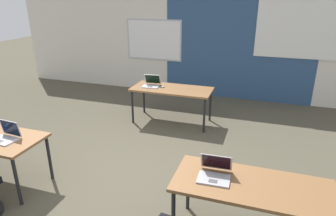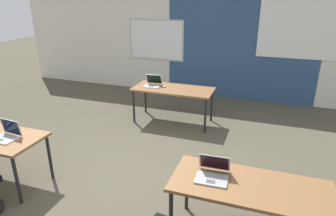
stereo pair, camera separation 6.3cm
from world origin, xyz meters
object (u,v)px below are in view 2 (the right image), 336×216
laptop_near_right_inner (213,173)px  laptop_near_left_inner (7,135)px  desk_near_right (250,190)px  laptop_far_left (153,84)px  mouse_far_left (164,86)px  desk_far_center (173,91)px

laptop_near_right_inner → laptop_near_left_inner: bearing=177.6°
desk_near_right → laptop_far_left: size_ratio=4.45×
laptop_near_left_inner → mouse_far_left: bearing=72.1°
laptop_far_left → mouse_far_left: 0.25m
desk_near_right → mouse_far_left: bearing=124.7°
desk_far_center → laptop_near_right_inner: 3.11m
desk_far_center → laptop_near_right_inner: size_ratio=4.65×
mouse_far_left → laptop_near_right_inner: laptop_near_right_inner is taller
mouse_far_left → laptop_far_left: bearing=179.0°
desk_far_center → laptop_near_left_inner: (-1.38, -2.80, 0.11)m
desk_near_right → mouse_far_left: size_ratio=14.92×
laptop_far_left → laptop_near_left_inner: (-0.94, -2.81, 0.00)m
laptop_near_right_inner → laptop_near_left_inner: 2.74m
desk_near_right → mouse_far_left: mouse_far_left is taller
desk_far_center → laptop_far_left: 0.45m
laptop_near_right_inner → laptop_near_left_inner: size_ratio=0.98×
desk_near_right → laptop_near_left_inner: laptop_near_left_inner is taller
desk_far_center → laptop_far_left: size_ratio=4.45×
laptop_far_left → mouse_far_left: size_ratio=3.36×
desk_near_right → laptop_near_left_inner: bearing=180.0°
desk_far_center → mouse_far_left: mouse_far_left is taller
mouse_far_left → laptop_near_left_inner: size_ratio=0.30×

